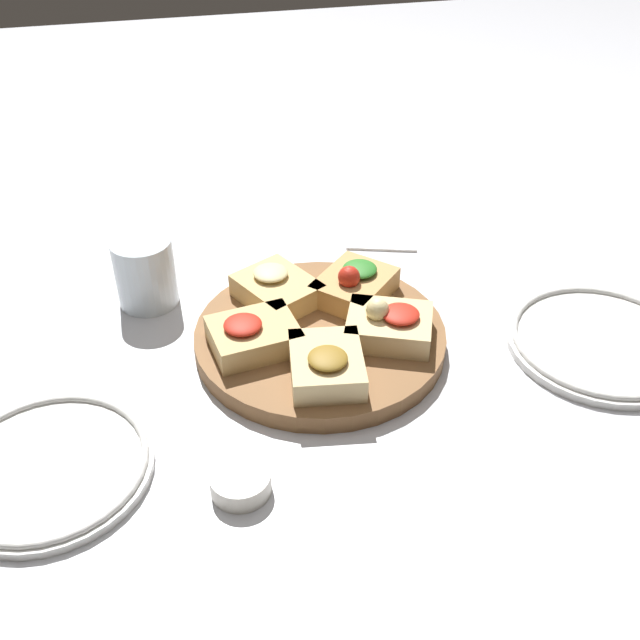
% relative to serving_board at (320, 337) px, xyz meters
% --- Properties ---
extents(ground_plane, '(3.00, 3.00, 0.00)m').
position_rel_serving_board_xyz_m(ground_plane, '(0.00, 0.00, -0.01)').
color(ground_plane, silver).
extents(serving_board, '(0.31, 0.31, 0.02)m').
position_rel_serving_board_xyz_m(serving_board, '(0.00, 0.00, 0.00)').
color(serving_board, brown).
rests_on(serving_board, ground_plane).
extents(focaccia_slice_0, '(0.13, 0.13, 0.05)m').
position_rel_serving_board_xyz_m(focaccia_slice_0, '(-0.06, -0.06, 0.03)').
color(focaccia_slice_0, tan).
rests_on(focaccia_slice_0, serving_board).
extents(focaccia_slice_1, '(0.12, 0.13, 0.04)m').
position_rel_serving_board_xyz_m(focaccia_slice_1, '(0.04, -0.07, 0.03)').
color(focaccia_slice_1, '#DBB775').
rests_on(focaccia_slice_1, serving_board).
extents(focaccia_slice_2, '(0.11, 0.09, 0.04)m').
position_rel_serving_board_xyz_m(focaccia_slice_2, '(0.08, 0.01, 0.03)').
color(focaccia_slice_2, '#DBB775').
rests_on(focaccia_slice_2, serving_board).
extents(focaccia_slice_3, '(0.09, 0.11, 0.04)m').
position_rel_serving_board_xyz_m(focaccia_slice_3, '(0.01, 0.08, 0.03)').
color(focaccia_slice_3, '#E5C689').
rests_on(focaccia_slice_3, serving_board).
extents(focaccia_slice_4, '(0.12, 0.11, 0.05)m').
position_rel_serving_board_xyz_m(focaccia_slice_4, '(-0.08, 0.03, 0.03)').
color(focaccia_slice_4, '#E5C689').
rests_on(focaccia_slice_4, serving_board).
extents(plate_left, '(0.23, 0.23, 0.02)m').
position_rel_serving_board_xyz_m(plate_left, '(-0.34, 0.08, -0.00)').
color(plate_left, white).
rests_on(plate_left, ground_plane).
extents(plate_right, '(0.21, 0.21, 0.02)m').
position_rel_serving_board_xyz_m(plate_right, '(0.32, 0.14, -0.00)').
color(plate_right, white).
rests_on(plate_right, ground_plane).
extents(water_glass, '(0.08, 0.08, 0.09)m').
position_rel_serving_board_xyz_m(water_glass, '(0.20, -0.14, 0.03)').
color(water_glass, silver).
rests_on(water_glass, ground_plane).
extents(napkin_stack, '(0.13, 0.11, 0.01)m').
position_rel_serving_board_xyz_m(napkin_stack, '(-0.15, -0.24, -0.01)').
color(napkin_stack, white).
rests_on(napkin_stack, ground_plane).
extents(dipping_bowl, '(0.06, 0.06, 0.02)m').
position_rel_serving_board_xyz_m(dipping_bowl, '(0.13, 0.21, 0.00)').
color(dipping_bowl, silver).
rests_on(dipping_bowl, ground_plane).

